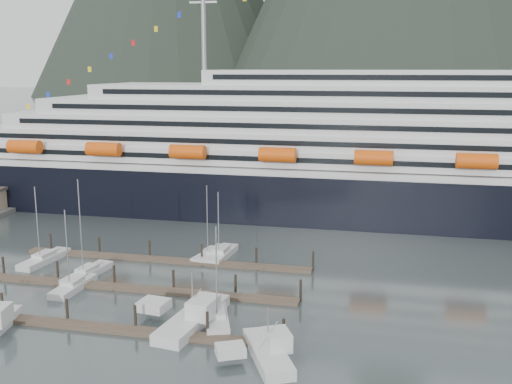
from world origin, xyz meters
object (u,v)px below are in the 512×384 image
Objects in this scene: cruise_ship at (390,160)px; trawler_d at (267,351)px; sailboat_b at (87,274)px; sailboat_f at (221,255)px; sailboat_h at (217,319)px; sailboat_e at (44,259)px; trawler_c at (192,317)px; sailboat_a at (73,287)px; sailboat_g at (211,254)px.

cruise_ship is 69.76m from trawler_d.
sailboat_b is 1.39× the size of trawler_d.
sailboat_h is (6.60, -24.91, 0.00)m from sailboat_f.
sailboat_e is at bearing 71.98° from sailboat_b.
sailboat_b reaches higher than trawler_c.
cruise_ship reaches higher than trawler_c.
trawler_d is at bearing -154.10° from sailboat_h.
trawler_d is (31.57, -19.57, 0.41)m from sailboat_b.
cruise_ship is 64.20m from sailboat_h.
cruise_ship is at bearing -36.63° from sailboat_a.
trawler_c is at bearing 91.61° from sailboat_h.
sailboat_f is 0.80× the size of trawler_c.
sailboat_a is 5.54m from sailboat_b.
sailboat_e is 37.50m from sailboat_h.
sailboat_b is at bearing 132.21° from sailboat_f.
sailboat_b is 26.36m from sailboat_h.
sailboat_h is at bearing -109.78° from sailboat_e.
sailboat_g is 26.59m from trawler_c.
sailboat_e reaches higher than sailboat_g.
cruise_ship is at bearing -35.94° from trawler_d.
cruise_ship is 70.18m from sailboat_e.
sailboat_g is at bearing -35.74° from sailboat_a.
sailboat_h reaches higher than sailboat_g.
sailboat_b reaches higher than sailboat_e.
sailboat_b reaches higher than sailboat_g.
cruise_ship is at bearing -12.62° from trawler_c.
sailboat_a is 0.79× the size of sailboat_b.
sailboat_f is 1.06× the size of trawler_d.
sailboat_g is 26.29m from sailboat_h.
sailboat_a is 24.85m from sailboat_f.
sailboat_f is 35.90m from trawler_d.
sailboat_e is at bearing 111.85° from sailboat_f.
sailboat_a reaches higher than sailboat_f.
sailboat_e is at bearing 120.09° from sailboat_g.
sailboat_h is at bearing -109.39° from sailboat_b.
sailboat_b is 1.32× the size of sailboat_f.
cruise_ship is 69.75m from sailboat_a.
sailboat_e is 26.77m from sailboat_g.
sailboat_g reaches higher than sailboat_a.
trawler_c is at bearing -114.68° from sailboat_b.
sailboat_h is at bearing -108.53° from cruise_ship.
sailboat_a is 0.97× the size of sailboat_g.
sailboat_a is 23.71m from sailboat_g.
sailboat_g is (15.25, 13.26, -0.03)m from sailboat_b.
sailboat_e is 1.01× the size of sailboat_h.
cruise_ship is at bearing -33.01° from sailboat_f.
sailboat_h reaches higher than sailboat_a.
sailboat_b is at bearing 9.58° from sailboat_a.
trawler_d is (10.80, -6.82, -0.08)m from trawler_c.
sailboat_e is 48.22m from trawler_d.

